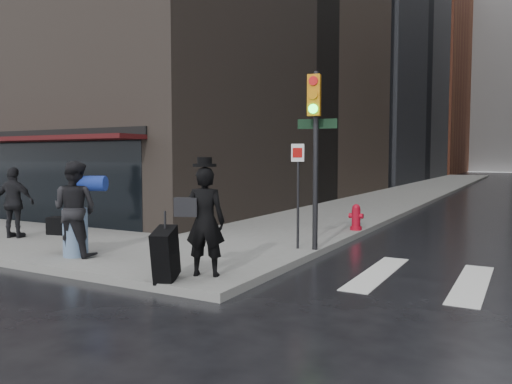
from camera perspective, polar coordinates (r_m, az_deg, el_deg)
ground at (r=10.15m, az=-7.52°, el=-8.14°), size 140.00×140.00×0.00m
sidewalk_left at (r=35.54m, az=19.16°, el=0.47°), size 4.00×50.00×0.15m
bldg_left_mid at (r=51.89m, az=6.56°, el=20.63°), size 22.00×24.00×34.00m
bldg_left_far at (r=73.30m, az=13.81°, el=12.42°), size 22.00×20.00×26.00m
storefront at (r=16.24m, az=-23.77°, el=2.60°), size 8.40×1.11×2.83m
man_overcoat at (r=8.27m, az=-6.76°, el=-3.90°), size 1.02×1.30×2.01m
man_jeans at (r=10.55m, az=-20.00°, el=-1.81°), size 1.39×0.91×1.90m
man_greycoat at (r=13.57m, az=-25.90°, el=-1.09°), size 1.10×0.76×1.74m
traffic_light at (r=10.59m, az=6.58°, el=6.43°), size 0.93×0.51×3.77m
fire_hydrant at (r=13.82m, az=11.36°, el=-2.98°), size 0.39×0.31×0.71m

